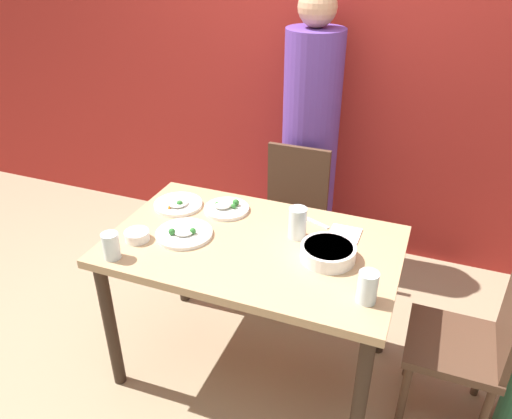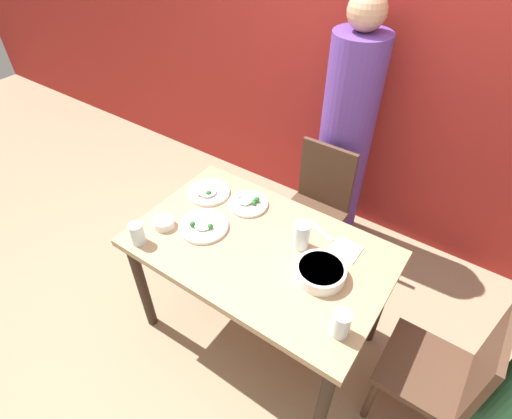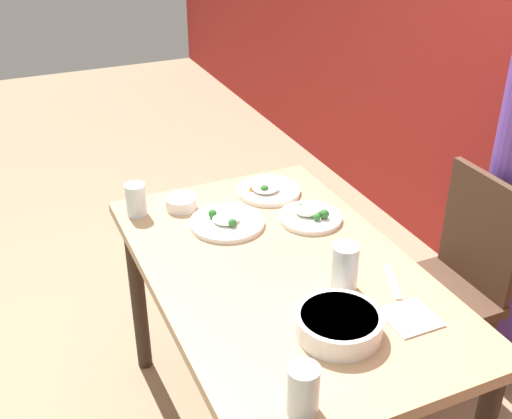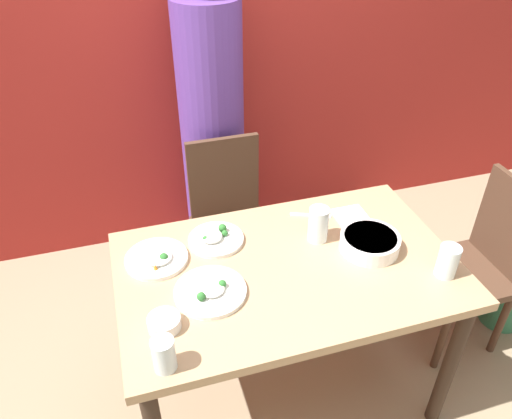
{
  "view_description": "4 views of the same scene",
  "coord_description": "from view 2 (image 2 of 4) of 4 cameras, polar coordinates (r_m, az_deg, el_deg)",
  "views": [
    {
      "loc": [
        0.7,
        -1.75,
        2.02
      ],
      "look_at": [
        0.04,
        -0.07,
        0.99
      ],
      "focal_mm": 35.0,
      "sensor_mm": 36.0,
      "label": 1
    },
    {
      "loc": [
        0.78,
        -1.15,
        2.26
      ],
      "look_at": [
        -0.03,
        0.02,
        0.99
      ],
      "focal_mm": 28.0,
      "sensor_mm": 36.0,
      "label": 2
    },
    {
      "loc": [
        1.5,
        -0.76,
        1.91
      ],
      "look_at": [
        -0.09,
        -0.05,
        0.95
      ],
      "focal_mm": 45.0,
      "sensor_mm": 36.0,
      "label": 3
    },
    {
      "loc": [
        -0.54,
        -1.34,
        2.07
      ],
      "look_at": [
        -0.11,
        0.06,
        1.02
      ],
      "focal_mm": 35.0,
      "sensor_mm": 36.0,
      "label": 4
    }
  ],
  "objects": [
    {
      "name": "glass_water_center",
      "position": [
        2.1,
        -16.6,
        -3.33
      ],
      "size": [
        0.07,
        0.07,
        0.12
      ],
      "color": "silver",
      "rests_on": "dining_table"
    },
    {
      "name": "ground_plane",
      "position": [
        2.65,
        0.39,
        -16.69
      ],
      "size": [
        10.0,
        10.0,
        0.0
      ],
      "primitive_type": "plane",
      "color": "#998466"
    },
    {
      "name": "bowl_curry",
      "position": [
        1.9,
        9.21,
        -8.77
      ],
      "size": [
        0.24,
        0.24,
        0.06
      ],
      "color": "white",
      "rests_on": "dining_table"
    },
    {
      "name": "fork_steel",
      "position": [
        2.14,
        9.24,
        -2.97
      ],
      "size": [
        0.17,
        0.09,
        0.01
      ],
      "color": "silver",
      "rests_on": "dining_table"
    },
    {
      "name": "plate_rice_child",
      "position": [
        2.26,
        -1.2,
        0.95
      ],
      "size": [
        0.23,
        0.23,
        0.05
      ],
      "color": "white",
      "rests_on": "dining_table"
    },
    {
      "name": "bowl_rice_small",
      "position": [
        2.18,
        -13.03,
        -1.83
      ],
      "size": [
        0.11,
        0.11,
        0.04
      ],
      "color": "white",
      "rests_on": "dining_table"
    },
    {
      "name": "glass_water_tall",
      "position": [
        2.0,
        6.5,
        -3.71
      ],
      "size": [
        0.08,
        0.08,
        0.15
      ],
      "color": "silver",
      "rests_on": "dining_table"
    },
    {
      "name": "plate_noodles",
      "position": [
        2.35,
        -6.82,
        2.47
      ],
      "size": [
        0.25,
        0.25,
        0.05
      ],
      "color": "white",
      "rests_on": "dining_table"
    },
    {
      "name": "glass_water_short",
      "position": [
        1.72,
        12.05,
        -15.66
      ],
      "size": [
        0.08,
        0.08,
        0.13
      ],
      "color": "silver",
      "rests_on": "dining_table"
    },
    {
      "name": "napkin_folded",
      "position": [
        2.06,
        12.61,
        -5.7
      ],
      "size": [
        0.14,
        0.14,
        0.01
      ],
      "color": "white",
      "rests_on": "dining_table"
    },
    {
      "name": "wall_back",
      "position": [
        2.8,
        17.89,
        20.91
      ],
      "size": [
        10.0,
        0.06,
        2.7
      ],
      "color": "#A82823",
      "rests_on": "ground_plane"
    },
    {
      "name": "person_adult",
      "position": [
        2.79,
        12.55,
        9.38
      ],
      "size": [
        0.35,
        0.35,
        1.74
      ],
      "color": "#5B3893",
      "rests_on": "ground_plane"
    },
    {
      "name": "chair_child_spot",
      "position": [
        2.16,
        25.32,
        -20.26
      ],
      "size": [
        0.4,
        0.4,
        0.9
      ],
      "rotation": [
        0.0,
        0.0,
        -1.57
      ],
      "color": "#4C3323",
      "rests_on": "ground_plane"
    },
    {
      "name": "plate_rice_adult",
      "position": [
        2.14,
        -7.52,
        -2.36
      ],
      "size": [
        0.26,
        0.26,
        0.05
      ],
      "color": "white",
      "rests_on": "dining_table"
    },
    {
      "name": "chair_adult_spot",
      "position": [
        2.73,
        8.5,
        0.48
      ],
      "size": [
        0.4,
        0.4,
        0.9
      ],
      "color": "#4C3323",
      "rests_on": "ground_plane"
    },
    {
      "name": "dining_table",
      "position": [
        2.11,
        0.47,
        -7.02
      ],
      "size": [
        1.31,
        0.81,
        0.77
      ],
      "color": "tan",
      "rests_on": "ground_plane"
    }
  ]
}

